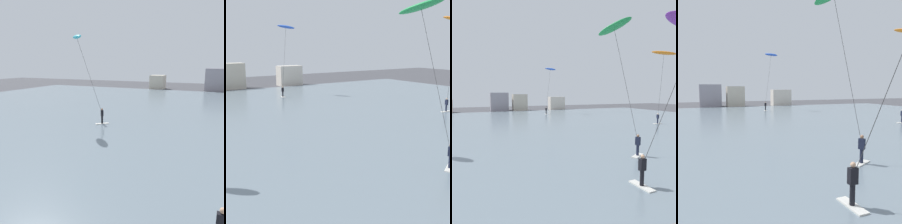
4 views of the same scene
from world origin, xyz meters
The scene contains 5 objects.
water_bay centered at (0.00, 30.02, 0.05)m, with size 84.00×52.00×0.10m, color slate.
far_shore_buildings centered at (2.97, 59.05, 2.24)m, with size 34.08×5.02×5.13m.
kitesurfer_green centered at (5.81, 13.66, 9.31)m, with size 2.12×4.85×10.77m.
kitesurfer_orange centered at (19.64, 21.13, 9.64)m, with size 3.59×3.97×10.99m.
kitesurfer_blue centered at (11.21, 45.85, 9.70)m, with size 3.29×4.14×11.11m.
Camera 3 is at (-4.78, -0.37, 4.74)m, focal length 32.64 mm.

